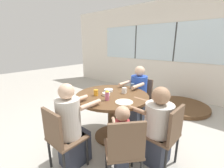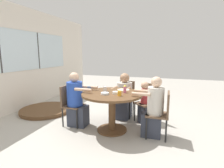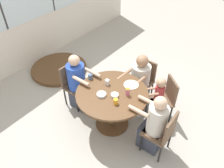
# 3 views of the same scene
# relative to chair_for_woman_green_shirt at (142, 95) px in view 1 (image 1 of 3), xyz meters

# --- Properties ---
(ground_plane) EXTENTS (16.00, 16.00, 0.00)m
(ground_plane) POSITION_rel_chair_for_woman_green_shirt_xyz_m (-0.02, -0.97, -0.51)
(ground_plane) COLOR #B2ADA3
(wall_back_with_windows) EXTENTS (8.40, 0.08, 2.80)m
(wall_back_with_windows) POSITION_rel_chair_for_woman_green_shirt_xyz_m (-0.02, 1.86, 0.90)
(wall_back_with_windows) COLOR silver
(wall_back_with_windows) RESTS_ON ground_plane
(dining_table) EXTENTS (1.19, 1.19, 0.78)m
(dining_table) POSITION_rel_chair_for_woman_green_shirt_xyz_m (-0.02, -0.97, 0.08)
(dining_table) COLOR brown
(dining_table) RESTS_ON ground_plane
(chair_for_woman_green_shirt) EXTENTS (0.41, 0.41, 0.86)m
(chair_for_woman_green_shirt) POSITION_rel_chair_for_woman_green_shirt_xyz_m (0.00, 0.00, 0.00)
(chair_for_woman_green_shirt) COLOR brown
(chair_for_woman_green_shirt) RESTS_ON ground_plane
(chair_for_man_blue_shirt) EXTENTS (0.40, 0.40, 0.86)m
(chair_for_man_blue_shirt) POSITION_rel_chair_for_woman_green_shirt_xyz_m (-0.02, -1.93, 0.00)
(chair_for_man_blue_shirt) COLOR brown
(chair_for_man_blue_shirt) RESTS_ON ground_plane
(chair_for_man_teal_shirt) EXTENTS (0.42, 0.42, 0.86)m
(chair_for_man_teal_shirt) POSITION_rel_chair_for_woman_green_shirt_xyz_m (0.95, -1.03, 0.00)
(chair_for_man_teal_shirt) COLOR brown
(chair_for_man_teal_shirt) RESTS_ON ground_plane
(chair_for_toddler) EXTENTS (0.56, 0.56, 0.86)m
(chair_for_toddler) POSITION_rel_chair_for_woman_green_shirt_xyz_m (0.70, -1.61, 0.00)
(chair_for_toddler) COLOR brown
(chair_for_toddler) RESTS_ON ground_plane
(person_woman_green_shirt) EXTENTS (0.36, 0.63, 1.15)m
(person_woman_green_shirt) POSITION_rel_chair_for_woman_green_shirt_xyz_m (-0.00, -0.17, 0.00)
(person_woman_green_shirt) COLOR #333847
(person_woman_green_shirt) RESTS_ON ground_plane
(person_man_blue_shirt) EXTENTS (0.33, 0.57, 1.14)m
(person_man_blue_shirt) POSITION_rel_chair_for_woman_green_shirt_xyz_m (-0.02, -1.77, 0.00)
(person_man_blue_shirt) COLOR #333847
(person_man_blue_shirt) RESTS_ON ground_plane
(person_man_teal_shirt) EXTENTS (0.69, 0.41, 1.08)m
(person_man_teal_shirt) POSITION_rel_chair_for_woman_green_shirt_xyz_m (0.77, -1.01, -0.04)
(person_man_teal_shirt) COLOR #333847
(person_man_teal_shirt) RESTS_ON ground_plane
(person_toddler) EXTENTS (0.33, 0.32, 0.93)m
(person_toddler) POSITION_rel_chair_for_woman_green_shirt_xyz_m (0.59, -1.51, -0.05)
(person_toddler) COLOR #333847
(person_toddler) RESTS_ON ground_plane
(coffee_mug) EXTENTS (0.08, 0.07, 0.09)m
(coffee_mug) POSITION_rel_chair_for_woman_green_shirt_xyz_m (0.04, -0.45, 0.31)
(coffee_mug) COLOR slate
(coffee_mug) RESTS_ON dining_table
(sippy_cup) EXTENTS (0.06, 0.06, 0.16)m
(sippy_cup) POSITION_rel_chair_for_woman_green_shirt_xyz_m (0.08, -1.20, 0.35)
(sippy_cup) COLOR #CC668C
(sippy_cup) RESTS_ON dining_table
(juice_glass) EXTENTS (0.07, 0.07, 0.09)m
(juice_glass) POSITION_rel_chair_for_woman_green_shirt_xyz_m (-0.19, -1.16, 0.31)
(juice_glass) COLOR gold
(juice_glass) RESTS_ON dining_table
(milk_carton_small) EXTENTS (0.06, 0.06, 0.10)m
(milk_carton_small) POSITION_rel_chair_for_woman_green_shirt_xyz_m (0.09, -0.78, 0.31)
(milk_carton_small) COLOR silver
(milk_carton_small) RESTS_ON dining_table
(bowl_white_shallow) EXTENTS (0.15, 0.15, 0.04)m
(bowl_white_shallow) POSITION_rel_chair_for_woman_green_shirt_xyz_m (-0.18, -0.87, 0.28)
(bowl_white_shallow) COLOR silver
(bowl_white_shallow) RESTS_ON dining_table
(bowl_cereal) EXTENTS (0.12, 0.12, 0.05)m
(bowl_cereal) POSITION_rel_chair_for_woman_green_shirt_xyz_m (-0.07, -1.06, 0.29)
(bowl_cereal) COLOR white
(bowl_cereal) RESTS_ON dining_table
(plate_tortillas) EXTENTS (0.26, 0.26, 0.01)m
(plate_tortillas) POSITION_rel_chair_for_woman_green_shirt_xyz_m (0.33, -1.11, 0.27)
(plate_tortillas) COLOR beige
(plate_tortillas) RESTS_ON dining_table
(folded_table_stack) EXTENTS (1.33, 1.33, 0.09)m
(folded_table_stack) POSITION_rel_chair_for_woman_green_shirt_xyz_m (0.54, 1.07, -0.47)
(folded_table_stack) COLOR brown
(folded_table_stack) RESTS_ON ground_plane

